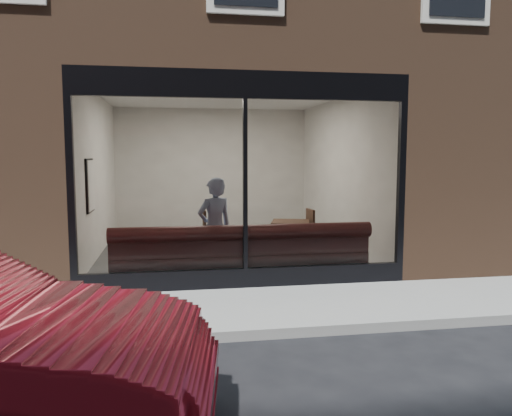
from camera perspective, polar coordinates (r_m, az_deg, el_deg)
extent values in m
plane|color=black|center=(5.67, 1.91, -14.45)|extent=(120.00, 120.00, 0.00)
cube|color=gray|center=(6.60, 0.14, -11.40)|extent=(40.00, 2.00, 0.01)
cube|color=gray|center=(5.60, 2.01, -14.05)|extent=(40.00, 0.10, 0.12)
cube|color=brown|center=(13.48, -21.16, 4.02)|extent=(2.50, 12.00, 3.20)
cube|color=brown|center=(14.06, 10.45, 4.40)|extent=(2.50, 12.00, 3.20)
cube|color=brown|center=(16.24, -5.87, 4.68)|extent=(5.00, 6.00, 3.20)
plane|color=#2D2D30|center=(10.45, -3.60, -4.79)|extent=(6.00, 6.00, 0.00)
plane|color=white|center=(10.33, -3.72, 12.75)|extent=(6.00, 6.00, 0.00)
plane|color=silver|center=(13.24, -5.01, 4.38)|extent=(5.00, 0.00, 5.00)
plane|color=silver|center=(10.31, -17.59, 3.64)|extent=(0.00, 6.00, 6.00)
plane|color=silver|center=(10.81, 9.61, 3.94)|extent=(0.00, 6.00, 6.00)
cube|color=black|center=(7.56, -1.23, -8.00)|extent=(5.00, 0.10, 0.30)
cube|color=black|center=(7.40, -1.28, 13.94)|extent=(5.00, 0.10, 0.40)
cube|color=black|center=(7.34, -1.25, 2.66)|extent=(0.06, 0.10, 2.50)
plane|color=white|center=(7.31, -1.22, 2.64)|extent=(4.80, 0.00, 4.80)
cube|color=#391515|center=(7.93, -1.65, -6.78)|extent=(4.00, 0.55, 0.45)
imported|color=#95A6CD|center=(8.06, -4.74, -2.31)|extent=(0.70, 0.59, 1.63)
cube|color=#311E13|center=(8.31, -8.57, -2.63)|extent=(0.68, 0.68, 0.04)
cube|color=#311E13|center=(9.31, 3.97, -1.64)|extent=(0.85, 0.85, 0.04)
cube|color=#311E13|center=(9.60, -7.02, -4.46)|extent=(0.38, 0.38, 0.04)
cube|color=#311E13|center=(9.69, 5.13, -4.33)|extent=(0.44, 0.44, 0.04)
cube|color=white|center=(9.12, -18.34, 2.47)|extent=(0.02, 0.65, 0.87)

